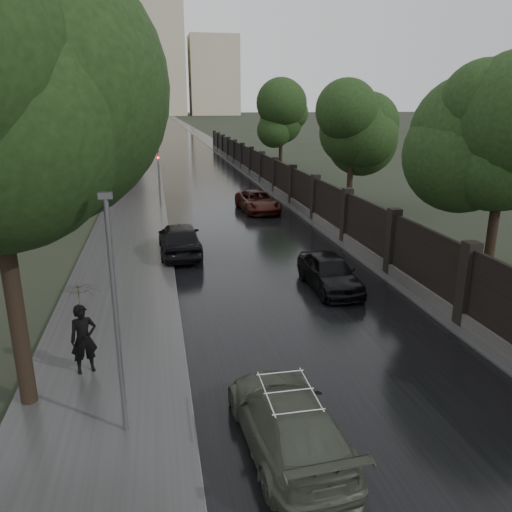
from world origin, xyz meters
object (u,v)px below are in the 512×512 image
object	(u,v)px
tree_right_a	(503,153)
pedestrian_umbrella	(80,303)
volga_sedan	(288,421)
hatchback_left	(180,239)
tree_left_far	(102,124)
car_right_far	(258,201)
lamp_post	(116,318)
traffic_light	(159,173)
tree_right_b	(352,132)
tree_right_c	(281,122)
car_right_near	(329,272)

from	to	relation	value
tree_right_a	pedestrian_umbrella	distance (m)	14.80
tree_right_a	volga_sedan	xyz separation A→B (m)	(-9.71, -7.53, -4.32)
tree_right_a	volga_sedan	bearing A→B (deg)	-142.18
volga_sedan	hatchback_left	world-z (taller)	hatchback_left
tree_left_far	hatchback_left	distance (m)	16.90
car_right_far	volga_sedan	bearing A→B (deg)	-102.84
tree_right_a	lamp_post	distance (m)	14.62
lamp_post	traffic_light	size ratio (longest dim) A/B	1.28
lamp_post	tree_left_far	bearing A→B (deg)	95.21
tree_right_b	lamp_post	bearing A→B (deg)	-122.18
tree_right_a	volga_sedan	world-z (taller)	tree_right_a
tree_right_c	lamp_post	world-z (taller)	tree_right_c
traffic_light	pedestrian_umbrella	distance (m)	20.99
lamp_post	pedestrian_umbrella	world-z (taller)	lamp_post
lamp_post	hatchback_left	xyz separation A→B (m)	(1.80, 12.81, -1.90)
volga_sedan	hatchback_left	xyz separation A→B (m)	(-1.39, 13.84, 0.14)
traffic_light	hatchback_left	distance (m)	10.83
hatchback_left	tree_right_c	bearing A→B (deg)	-114.30
tree_right_a	car_right_far	world-z (taller)	tree_right_a
tree_right_a	tree_right_c	bearing A→B (deg)	90.00
tree_right_c	lamp_post	distance (m)	40.67
traffic_light	hatchback_left	bearing A→B (deg)	-86.25
car_right_near	car_right_far	xyz separation A→B (m)	(0.20, 14.23, -0.01)
hatchback_left	car_right_near	size ratio (longest dim) A/B	1.16
tree_left_far	hatchback_left	size ratio (longest dim) A/B	1.63
tree_right_c	hatchback_left	distance (m)	28.30
tree_right_c	lamp_post	size ratio (longest dim) A/B	1.37
tree_right_c	volga_sedan	xyz separation A→B (m)	(-9.71, -39.53, -4.32)
tree_right_c	car_right_near	size ratio (longest dim) A/B	1.79
tree_right_b	volga_sedan	size ratio (longest dim) A/B	1.62
tree_right_c	hatchback_left	bearing A→B (deg)	-113.37
pedestrian_umbrella	hatchback_left	bearing A→B (deg)	56.58
car_right_near	pedestrian_umbrella	bearing A→B (deg)	-151.13
lamp_post	traffic_light	xyz separation A→B (m)	(1.10, 23.49, -0.27)
tree_left_far	pedestrian_umbrella	world-z (taller)	tree_left_far
car_right_near	pedestrian_umbrella	xyz separation A→B (m)	(-8.08, -4.75, 1.35)
tree_right_b	traffic_light	distance (m)	12.44
tree_right_a	traffic_light	size ratio (longest dim) A/B	1.75
car_right_far	tree_right_b	bearing A→B (deg)	-13.74
tree_right_c	tree_left_far	bearing A→B (deg)	-147.17
tree_right_c	car_right_far	bearing A→B (deg)	-108.64
car_right_near	car_right_far	size ratio (longest dim) A/B	0.83
tree_right_b	hatchback_left	bearing A→B (deg)	-145.28
tree_left_far	tree_right_b	bearing A→B (deg)	-27.30
traffic_light	car_right_near	world-z (taller)	traffic_light
tree_right_a	tree_right_b	world-z (taller)	same
tree_right_b	tree_right_c	bearing A→B (deg)	90.00
tree_right_b	car_right_near	distance (m)	15.02
tree_left_far	tree_right_b	distance (m)	17.45
traffic_light	volga_sedan	distance (m)	24.68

